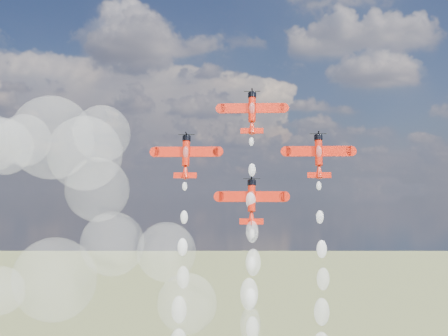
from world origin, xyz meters
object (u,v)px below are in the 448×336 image
plane_left (186,155)px  plane_slot (252,201)px  plane_lead (252,112)px  plane_right (319,155)px

plane_left → plane_slot: 17.41m
plane_lead → plane_left: 17.41m
plane_right → plane_left: bearing=180.0°
plane_left → plane_right: (28.53, 0.00, 0.00)m
plane_lead → plane_right: (14.26, -2.34, -9.71)m
plane_left → plane_right: bearing=0.0°
plane_left → plane_right: 28.53m
plane_left → plane_slot: plane_left is taller
plane_lead → plane_left: bearing=-170.7°
plane_right → plane_slot: 17.41m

